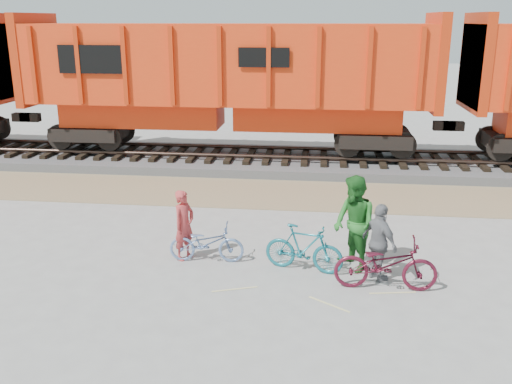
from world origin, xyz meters
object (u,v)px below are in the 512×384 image
hopper_car_center (228,79)px  bicycle_blue (207,243)px  bicycle_teal (304,248)px  person_woman (379,243)px  bicycle_maroon (386,264)px  person_solo (184,225)px  person_man (354,224)px

hopper_car_center → bicycle_blue: 8.97m
bicycle_teal → person_woman: person_woman is taller
bicycle_teal → bicycle_maroon: (1.58, -0.65, 0.02)m
person_solo → bicycle_maroon: bearing=-75.9°
bicycle_teal → person_woman: 1.53m
person_solo → person_man: 3.59m
bicycle_blue → person_woman: person_woman is taller
hopper_car_center → bicycle_teal: 9.61m
bicycle_blue → person_woman: (3.55, -0.49, 0.37)m
bicycle_maroon → bicycle_blue: bearing=76.4°
bicycle_teal → person_woman: size_ratio=1.04×
person_solo → person_man: person_man is taller
bicycle_maroon → person_woman: size_ratio=1.23×
person_man → hopper_car_center: bearing=175.8°
person_woman → bicycle_blue: bearing=45.7°
person_solo → person_man: bearing=-64.7°
hopper_car_center → person_solo: size_ratio=9.14×
bicycle_teal → bicycle_blue: bearing=97.1°
bicycle_teal → person_woman: (1.48, -0.25, 0.29)m
bicycle_blue → person_man: (3.08, -0.04, 0.57)m
bicycle_teal → bicycle_maroon: bearing=-98.9°
person_woman → hopper_car_center: bearing=-10.1°
bicycle_teal → person_solo: size_ratio=1.08×
bicycle_blue → person_man: size_ratio=0.80×
bicycle_blue → person_man: person_man is taller
bicycle_maroon → person_solo: size_ratio=1.27×
bicycle_blue → person_woman: bearing=-101.3°
person_man → person_woman: size_ratio=1.26×
bicycle_teal → person_man: 1.13m
bicycle_teal → bicycle_maroon: bicycle_maroon is taller
hopper_car_center → person_woman: hopper_car_center is taller
bicycle_maroon → person_man: 1.14m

